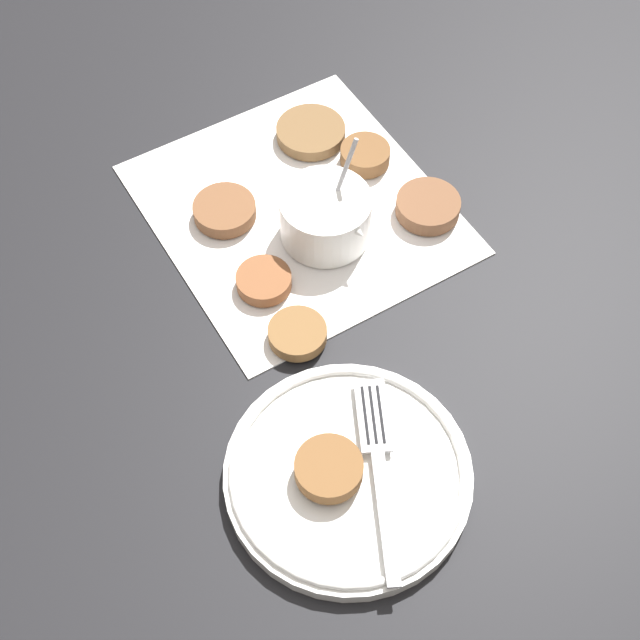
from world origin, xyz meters
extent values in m
plane|color=black|center=(0.00, 0.00, 0.00)|extent=(4.00, 4.00, 0.00)
cube|color=white|center=(0.01, -0.03, 0.00)|extent=(0.38, 0.36, 0.00)
cylinder|color=white|center=(0.06, -0.03, 0.03)|extent=(0.10, 0.10, 0.06)
cylinder|color=#B23D23|center=(0.06, -0.03, 0.02)|extent=(0.08, 0.08, 0.03)
cone|color=white|center=(0.11, -0.03, 0.05)|extent=(0.02, 0.02, 0.02)
cylinder|color=silver|center=(0.06, -0.01, 0.07)|extent=(0.01, 0.05, 0.10)
cylinder|color=brown|center=(-0.06, 0.05, 0.01)|extent=(0.08, 0.08, 0.01)
cylinder|color=brown|center=(0.14, -0.14, 0.01)|extent=(0.06, 0.06, 0.01)
cylinder|color=brown|center=(-0.03, -0.10, 0.01)|extent=(0.07, 0.07, 0.02)
cylinder|color=brown|center=(0.12, 0.07, 0.01)|extent=(0.07, 0.07, 0.02)
cylinder|color=brown|center=(0.07, -0.12, 0.01)|extent=(0.06, 0.06, 0.01)
cylinder|color=brown|center=(0.01, 0.07, 0.01)|extent=(0.06, 0.06, 0.02)
cylinder|color=white|center=(0.29, -0.21, 0.01)|extent=(0.23, 0.23, 0.02)
torus|color=white|center=(0.29, -0.21, 0.02)|extent=(0.22, 0.22, 0.01)
cylinder|color=brown|center=(0.28, -0.22, 0.03)|extent=(0.06, 0.06, 0.02)
cube|color=silver|center=(0.34, -0.21, 0.02)|extent=(0.10, 0.08, 0.00)
cube|color=silver|center=(0.26, -0.15, 0.02)|extent=(0.08, 0.07, 0.00)
cube|color=black|center=(0.27, -0.15, 0.03)|extent=(0.05, 0.04, 0.00)
cube|color=black|center=(0.26, -0.15, 0.03)|extent=(0.05, 0.04, 0.00)
cube|color=black|center=(0.26, -0.16, 0.03)|extent=(0.05, 0.04, 0.00)
camera|label=1|loc=(0.51, -0.44, 0.76)|focal=50.00mm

